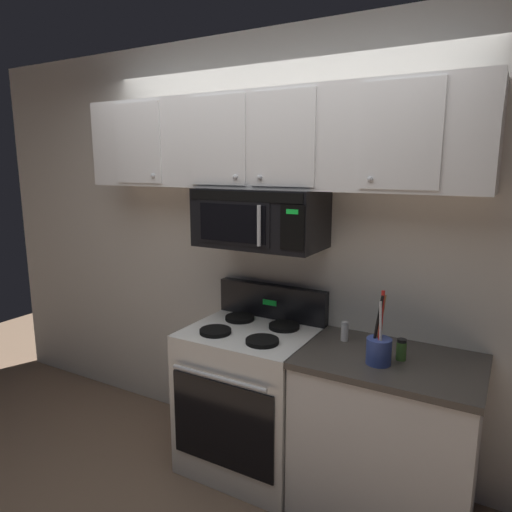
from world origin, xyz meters
name	(u,v)px	position (x,y,z in m)	size (l,w,h in m)	color
ground_plane	(213,504)	(0.00, 0.00, 0.00)	(8.00, 8.00, 0.00)	#7A604C
back_wall	(279,248)	(0.00, 0.79, 1.35)	(5.20, 0.10, 2.70)	silver
stove_range	(251,396)	(0.00, 0.42, 0.47)	(0.76, 0.69, 1.12)	white
over_range_microwave	(260,218)	(0.00, 0.54, 1.58)	(0.76, 0.43, 0.35)	black
upper_cabinets	(263,141)	(0.00, 0.57, 2.02)	(2.50, 0.36, 0.55)	silver
counter_segment	(386,436)	(0.84, 0.43, 0.45)	(0.93, 0.65, 0.90)	silver
utensil_crock_blue	(379,348)	(0.80, 0.33, 0.98)	(0.13, 0.13, 0.38)	#384C9E
salt_shaker	(345,331)	(0.55, 0.55, 0.95)	(0.04, 0.04, 0.11)	white
spice_jar	(401,350)	(0.89, 0.44, 0.96)	(0.05, 0.05, 0.11)	#4C7F33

